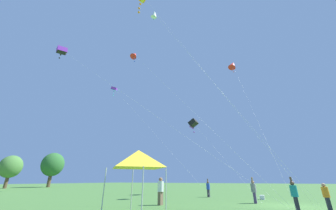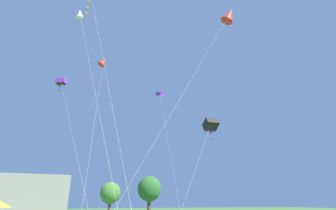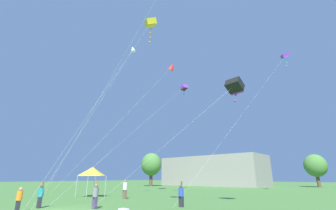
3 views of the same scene
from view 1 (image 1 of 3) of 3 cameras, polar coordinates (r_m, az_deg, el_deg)
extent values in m
plane|color=#427033|center=(16.80, 33.11, -24.39)|extent=(220.00, 220.00, 0.00)
cylinder|color=brown|center=(60.05, -32.45, -18.86)|extent=(0.83, 0.83, 3.15)
ellipsoid|color=#2D662D|center=(60.18, -31.66, -15.15)|extent=(5.64, 5.07, 5.92)
cylinder|color=brown|center=(56.37, -40.92, -17.33)|extent=(0.67, 0.67, 2.56)
ellipsoid|color=#477A38|center=(56.45, -40.09, -14.15)|extent=(4.58, 4.12, 4.81)
cylinder|color=#B7B7BC|center=(8.99, -7.84, -25.11)|extent=(0.05, 0.05, 2.24)
cylinder|color=#B7B7BC|center=(10.91, -0.60, -24.70)|extent=(0.05, 0.05, 2.24)
cylinder|color=#B7B7BC|center=(10.40, -19.05, -23.76)|extent=(0.05, 0.05, 2.24)
cylinder|color=#B7B7BC|center=(12.10, -10.96, -24.08)|extent=(0.05, 0.05, 2.24)
pyramid|color=yellow|center=(10.58, -9.08, -15.93)|extent=(2.48, 2.48, 0.94)
cube|color=white|center=(21.15, 26.79, -23.82)|extent=(0.56, 0.38, 0.35)
cube|color=brown|center=(15.05, -2.33, -26.55)|extent=(0.41, 0.23, 0.87)
cylinder|color=white|center=(15.01, -2.28, -23.54)|extent=(0.43, 0.43, 0.72)
sphere|color=#896042|center=(15.00, -2.25, -21.71)|extent=(0.27, 0.27, 0.27)
cube|color=#282833|center=(15.55, 40.74, -21.90)|extent=(0.33, 0.18, 0.70)
cylinder|color=orange|center=(15.51, 40.13, -19.63)|extent=(0.35, 0.35, 0.57)
sphere|color=tan|center=(15.50, 39.77, -18.25)|extent=(0.22, 0.22, 0.22)
cube|color=#282833|center=(22.20, 12.26, -24.81)|extent=(0.35, 0.19, 0.73)
cylinder|color=blue|center=(22.17, 12.11, -23.09)|extent=(0.37, 0.37, 0.61)
sphere|color=brown|center=(22.17, 12.02, -22.04)|extent=(0.23, 0.23, 0.23)
cylinder|color=brown|center=(22.20, 12.00, -21.80)|extent=(0.20, 0.15, 0.52)
cube|color=#473860|center=(17.47, 24.97, -24.26)|extent=(0.37, 0.20, 0.77)
cylinder|color=slate|center=(17.44, 24.58, -22.00)|extent=(0.38, 0.38, 0.63)
sphere|color=#896042|center=(17.43, 24.35, -20.62)|extent=(0.24, 0.24, 0.24)
cylinder|color=#896042|center=(17.39, 24.29, -20.31)|extent=(0.20, 0.12, 0.55)
cube|color=#282833|center=(14.18, 34.61, -23.60)|extent=(0.36, 0.20, 0.75)
cylinder|color=teal|center=(14.14, 33.98, -20.90)|extent=(0.38, 0.38, 0.62)
sphere|color=brown|center=(14.13, 33.61, -19.25)|extent=(0.23, 0.23, 0.23)
cylinder|color=brown|center=(14.14, 33.46, -18.89)|extent=(0.18, 0.19, 0.53)
cylinder|color=silver|center=(17.89, 9.52, 11.86)|extent=(2.84, 12.66, 23.02)
sphere|color=orange|center=(26.28, -8.58, 29.09)|extent=(0.26, 0.26, 0.26)
sphere|color=orange|center=(25.70, -8.42, 28.12)|extent=(0.26, 0.26, 0.26)
sphere|color=orange|center=(25.15, -8.79, 27.11)|extent=(0.26, 0.26, 0.26)
sphere|color=orange|center=(24.56, -8.88, 26.15)|extent=(0.26, 0.26, 0.26)
cylinder|color=silver|center=(15.86, 14.21, 6.05)|extent=(2.93, 10.46, 17.82)
cone|color=white|center=(21.85, -4.23, 25.90)|extent=(0.87, 0.93, 0.83)
sphere|color=green|center=(21.49, -4.21, 25.36)|extent=(0.10, 0.10, 0.10)
sphere|color=green|center=(21.36, -4.36, 24.65)|extent=(0.10, 0.10, 0.10)
cylinder|color=silver|center=(29.41, -6.68, -5.88)|extent=(5.20, 20.24, 19.44)
cube|color=purple|center=(40.81, -16.09, 4.82)|extent=(1.40, 1.49, 1.10)
cube|color=#2DBCD1|center=(40.67, -16.14, 4.42)|extent=(1.25, 1.22, 0.57)
sphere|color=#2DBCD1|center=(40.44, -16.16, 3.97)|extent=(0.17, 0.17, 0.17)
sphere|color=#2DBCD1|center=(40.34, -16.23, 3.29)|extent=(0.17, 0.17, 0.17)
sphere|color=#2DBCD1|center=(40.03, -16.37, 2.74)|extent=(0.17, 0.17, 0.17)
cylinder|color=silver|center=(22.12, 14.74, -13.28)|extent=(7.59, 7.80, 9.43)
cube|color=black|center=(27.73, 7.72, -5.46)|extent=(1.31, 1.32, 1.16)
cube|color=purple|center=(27.63, 7.76, -6.18)|extent=(1.23, 0.93, 0.58)
sphere|color=purple|center=(27.52, 7.65, -7.09)|extent=(0.20, 0.20, 0.20)
sphere|color=purple|center=(27.30, 7.93, -8.16)|extent=(0.20, 0.20, 0.20)
cylinder|color=silver|center=(17.51, -9.80, 0.97)|extent=(3.52, 21.33, 16.74)
cube|color=purple|center=(27.75, -29.61, 14.28)|extent=(1.42, 1.26, 0.76)
cube|color=black|center=(27.58, -29.74, 13.74)|extent=(1.27, 1.19, 0.20)
sphere|color=black|center=(27.34, -29.93, 13.12)|extent=(0.17, 0.17, 0.17)
sphere|color=black|center=(27.08, -30.18, 12.29)|extent=(0.17, 0.17, 0.17)
cylinder|color=silver|center=(16.69, 4.97, 0.57)|extent=(1.69, 13.37, 16.03)
cone|color=red|center=(24.28, -10.16, 14.76)|extent=(1.28, 0.97, 1.27)
sphere|color=blue|center=(23.95, -10.17, 13.78)|extent=(0.13, 0.13, 0.13)
sphere|color=blue|center=(23.81, -10.16, 12.96)|extent=(0.13, 0.13, 0.13)
cylinder|color=silver|center=(19.62, 24.04, -0.52)|extent=(9.85, 2.97, 16.36)
cone|color=red|center=(27.72, 19.09, 11.47)|extent=(1.42, 1.25, 1.57)
sphere|color=pink|center=(27.40, 19.18, 10.32)|extent=(0.16, 0.16, 0.16)
sphere|color=pink|center=(27.18, 19.38, 9.52)|extent=(0.16, 0.16, 0.16)
camera|label=2|loc=(17.63, 70.48, -4.56)|focal=28.00mm
camera|label=3|loc=(33.45, 42.93, -15.62)|focal=24.00mm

